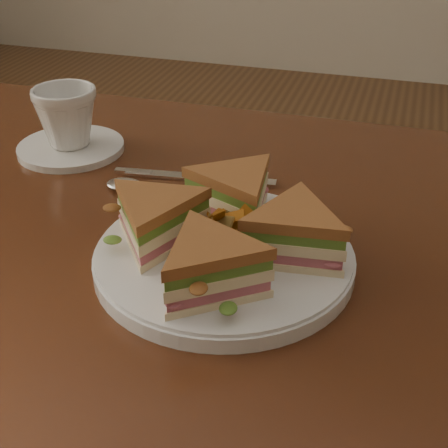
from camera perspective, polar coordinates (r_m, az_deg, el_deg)
name	(u,v)px	position (r m, az deg, el deg)	size (l,w,h in m)	color
table	(221,313)	(0.74, -0.24, -8.10)	(1.20, 0.80, 0.75)	#35170C
plate	(224,259)	(0.65, 0.00, -3.19)	(0.27, 0.27, 0.02)	white
sandwich_wedges	(224,228)	(0.63, 0.00, -0.39)	(0.27, 0.27, 0.06)	#FFEABC
crisps_mound	(224,232)	(0.63, 0.00, -0.70)	(0.09, 0.09, 0.05)	#C76D19
spoon	(140,190)	(0.79, -7.71, 3.12)	(0.18, 0.05, 0.01)	silver
knife	(189,177)	(0.82, -3.23, 4.28)	(0.21, 0.04, 0.00)	silver
saucer	(71,148)	(0.92, -13.81, 6.79)	(0.15, 0.15, 0.01)	white
coffee_cup	(67,117)	(0.91, -14.18, 9.46)	(0.09, 0.09, 0.08)	white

